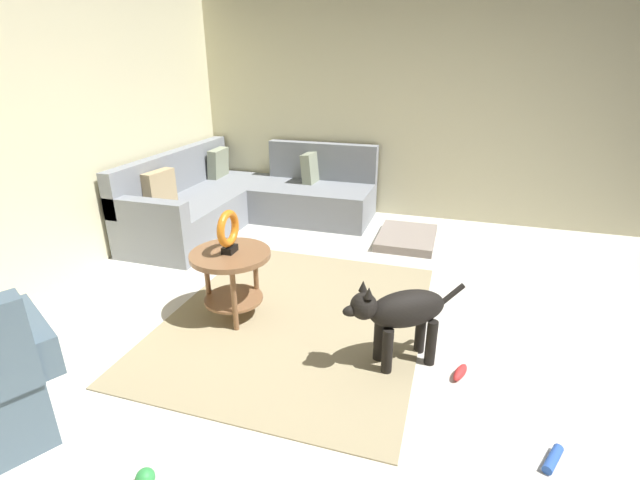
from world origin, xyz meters
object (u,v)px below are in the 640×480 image
Objects in this scene: sectional_couch at (245,200)px; side_table at (231,267)px; dog_toy_ball at (145,478)px; dog_toy_bone at (460,372)px; dog at (401,313)px; torus_sculpture at (228,231)px; dog_bed_mat at (407,238)px; dog_toy_rope at (553,459)px.

side_table is (-1.95, -0.84, 0.12)m from sectional_couch.
dog_toy_ball is at bearing -161.71° from sectional_couch.
sectional_couch reaches higher than dog_toy_bone.
dog is at bearing -38.04° from dog_toy_ball.
dog_toy_bone is (1.26, -1.41, -0.02)m from dog_toy_ball.
side_table is at bearing 84.64° from torus_sculpture.
dog_toy_bone is at bearing -98.04° from torus_sculpture.
side_table is 1.76m from dog_toy_bone.
dog_bed_mat is 3.53m from dog_toy_ball.
sectional_couch reaches higher than dog.
torus_sculpture is (-1.95, -0.84, 0.42)m from sectional_couch.
torus_sculpture reaches higher than dog.
dog is 3.88× the size of dog_toy_rope.
dog_toy_ball is at bearing 107.33° from dog.
dog_toy_rope is (-2.73, -1.07, -0.02)m from dog_bed_mat.
dog_toy_ball is (-1.50, -0.30, -0.67)m from torus_sculpture.
dog_bed_mat is 4.27× the size of dog_toy_rope.
dog is at bearing -174.49° from dog_bed_mat.
dog_toy_bone is (-0.02, -0.40, -0.35)m from dog.
dog_toy_ball is 0.51× the size of dog_toy_bone.
torus_sculpture is (-0.00, -0.00, 0.29)m from side_table.
sectional_couch is 2.81× the size of dog_bed_mat.
dog is at bearing 86.80° from dog_toy_bone.
sectional_couch is at bearing 18.29° from dog_toy_ball.
dog_toy_bone is (-2.17, -0.61, -0.01)m from dog_bed_mat.
dog_toy_bone is at bearing -130.68° from sectional_couch.
torus_sculpture reaches higher than dog_bed_mat.
dog_bed_mat is at bearing -29.49° from side_table.
side_table is 0.83× the size of dog.
dog_bed_mat is at bearing -29.49° from torus_sculpture.
dog_toy_rope is (-0.79, -2.16, -0.69)m from torus_sculpture.
sectional_couch is at bearing 49.32° from dog_toy_bone.
dog is (-0.22, -1.30, -0.33)m from torus_sculpture.
dog_toy_rope is 1.04× the size of dog_toy_bone.
dog_toy_rope is at bearing -158.64° from dog_bed_mat.
dog is 4.04× the size of dog_toy_bone.
sectional_couch is at bearing 47.61° from dog_toy_rope.
dog_bed_mat is at bearing -90.36° from sectional_couch.
sectional_couch reaches higher than side_table.
side_table reaches higher than dog_toy_bone.
dog_toy_ball is 1.89m from dog_toy_bone.
torus_sculpture is at bearing -95.36° from side_table.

